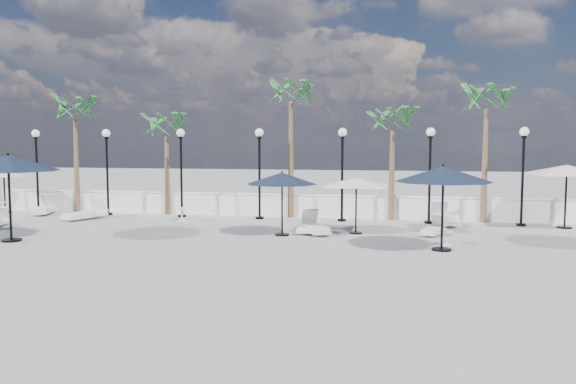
% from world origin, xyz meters
% --- Properties ---
extents(ground, '(100.00, 100.00, 0.00)m').
position_xyz_m(ground, '(0.00, 0.00, 0.00)').
color(ground, gray).
rests_on(ground, ground).
extents(balustrade, '(26.00, 0.30, 1.01)m').
position_xyz_m(balustrade, '(0.00, 7.50, 0.47)').
color(balustrade, white).
rests_on(balustrade, ground).
extents(lamppost_0, '(0.36, 0.36, 3.84)m').
position_xyz_m(lamppost_0, '(-10.50, 6.50, 2.49)').
color(lamppost_0, black).
rests_on(lamppost_0, ground).
extents(lamppost_1, '(0.36, 0.36, 3.84)m').
position_xyz_m(lamppost_1, '(-7.00, 6.50, 2.49)').
color(lamppost_1, black).
rests_on(lamppost_1, ground).
extents(lamppost_2, '(0.36, 0.36, 3.84)m').
position_xyz_m(lamppost_2, '(-3.50, 6.50, 2.49)').
color(lamppost_2, black).
rests_on(lamppost_2, ground).
extents(lamppost_3, '(0.36, 0.36, 3.84)m').
position_xyz_m(lamppost_3, '(0.00, 6.50, 2.49)').
color(lamppost_3, black).
rests_on(lamppost_3, ground).
extents(lamppost_4, '(0.36, 0.36, 3.84)m').
position_xyz_m(lamppost_4, '(3.50, 6.50, 2.49)').
color(lamppost_4, black).
rests_on(lamppost_4, ground).
extents(lamppost_5, '(0.36, 0.36, 3.84)m').
position_xyz_m(lamppost_5, '(7.00, 6.50, 2.49)').
color(lamppost_5, black).
rests_on(lamppost_5, ground).
extents(lamppost_6, '(0.36, 0.36, 3.84)m').
position_xyz_m(lamppost_6, '(10.50, 6.50, 2.49)').
color(lamppost_6, black).
rests_on(lamppost_6, ground).
extents(palm_0, '(2.60, 2.60, 5.50)m').
position_xyz_m(palm_0, '(-9.00, 7.30, 4.53)').
color(palm_0, brown).
rests_on(palm_0, ground).
extents(palm_1, '(2.60, 2.60, 4.70)m').
position_xyz_m(palm_1, '(-4.50, 7.30, 3.75)').
color(palm_1, brown).
rests_on(palm_1, ground).
extents(palm_2, '(2.60, 2.60, 6.10)m').
position_xyz_m(palm_2, '(1.20, 7.30, 5.12)').
color(palm_2, brown).
rests_on(palm_2, ground).
extents(palm_3, '(2.60, 2.60, 4.90)m').
position_xyz_m(palm_3, '(5.50, 7.30, 3.95)').
color(palm_3, brown).
rests_on(palm_3, ground).
extents(palm_4, '(2.60, 2.60, 5.70)m').
position_xyz_m(palm_4, '(9.20, 7.30, 4.73)').
color(palm_4, brown).
rests_on(palm_4, ground).
extents(lounger_1, '(1.28, 2.14, 0.77)m').
position_xyz_m(lounger_1, '(-9.97, 6.17, 0.26)').
color(lounger_1, white).
rests_on(lounger_1, ground).
extents(lounger_2, '(1.26, 2.11, 0.75)m').
position_xyz_m(lounger_2, '(-7.20, 4.93, 0.25)').
color(lounger_2, white).
rests_on(lounger_2, ground).
extents(lounger_3, '(0.55, 1.65, 0.61)m').
position_xyz_m(lounger_3, '(2.54, 3.31, 0.21)').
color(lounger_3, white).
rests_on(lounger_3, ground).
extents(lounger_4, '(1.34, 2.00, 0.72)m').
position_xyz_m(lounger_4, '(2.86, 3.12, 0.24)').
color(lounger_4, white).
rests_on(lounger_4, ground).
extents(lounger_5, '(1.08, 2.23, 0.80)m').
position_xyz_m(lounger_5, '(7.58, 6.22, 0.27)').
color(lounger_5, white).
rests_on(lounger_5, ground).
extents(lounger_6, '(1.03, 1.70, 0.61)m').
position_xyz_m(lounger_6, '(7.01, 3.61, 0.20)').
color(lounger_6, white).
rests_on(lounger_6, ground).
extents(side_table_0, '(0.56, 0.56, 0.54)m').
position_xyz_m(side_table_0, '(-12.00, 6.20, 0.33)').
color(side_table_0, white).
rests_on(side_table_0, ground).
extents(side_table_1, '(0.56, 0.56, 0.54)m').
position_xyz_m(side_table_1, '(-3.02, 5.28, 0.33)').
color(side_table_1, white).
rests_on(side_table_1, ground).
extents(side_table_2, '(0.46, 0.46, 0.44)m').
position_xyz_m(side_table_2, '(7.29, 1.64, 0.27)').
color(side_table_2, white).
rests_on(side_table_2, ground).
extents(parasol_navy_left, '(3.29, 3.29, 2.90)m').
position_xyz_m(parasol_navy_left, '(-6.73, -0.34, 2.56)').
color(parasol_navy_left, black).
rests_on(parasol_navy_left, ground).
extents(parasol_navy_mid, '(2.52, 2.52, 2.26)m').
position_xyz_m(parasol_navy_mid, '(1.79, 2.51, 1.99)').
color(parasol_navy_mid, black).
rests_on(parasol_navy_mid, ground).
extents(parasol_navy_right, '(2.90, 2.90, 2.60)m').
position_xyz_m(parasol_navy_right, '(7.06, 0.71, 2.29)').
color(parasol_navy_right, black).
rests_on(parasol_navy_right, ground).
extents(parasol_cream_sq_a, '(4.38, 4.38, 2.15)m').
position_xyz_m(parasol_cream_sq_a, '(4.30, 3.38, 1.99)').
color(parasol_cream_sq_a, black).
rests_on(parasol_cream_sq_a, ground).
extents(parasol_cream_sq_b, '(5.16, 5.16, 2.59)m').
position_xyz_m(parasol_cream_sq_b, '(12.00, 6.20, 2.39)').
color(parasol_cream_sq_b, black).
rests_on(parasol_cream_sq_b, ground).
extents(parasol_cream_small, '(1.80, 1.80, 2.20)m').
position_xyz_m(parasol_cream_small, '(-12.00, 6.20, 1.89)').
color(parasol_cream_small, black).
rests_on(parasol_cream_small, ground).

